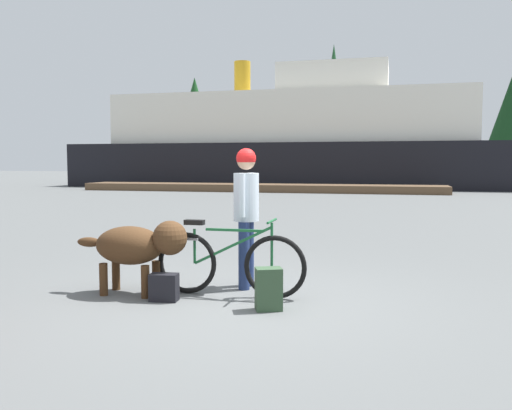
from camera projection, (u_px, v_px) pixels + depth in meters
ground_plane at (236, 302)px, 6.18m from camera, size 160.00×160.00×0.00m
bicycle at (229, 263)px, 6.43m from camera, size 1.85×0.44×0.93m
person_cyclist at (246, 204)px, 6.81m from camera, size 0.32×0.53×1.77m
dog at (138, 245)px, 6.49m from camera, size 1.44×0.55×0.91m
backpack at (269, 289)px, 5.83m from camera, size 0.34×0.29×0.46m
handbag_pannier at (164, 287)px, 6.22m from camera, size 0.34×0.21×0.32m
dock_pier at (258, 188)px, 29.53m from camera, size 19.88×2.32×0.40m
ferry_boat at (293, 142)px, 35.99m from camera, size 28.29×8.66×8.38m
pine_tree_far_left at (195, 111)px, 53.66m from camera, size 3.78×3.78×9.97m
pine_tree_center at (333, 100)px, 48.74m from camera, size 3.02×3.02×12.18m
pine_tree_far_right at (511, 112)px, 45.43m from camera, size 3.80×3.80×8.90m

